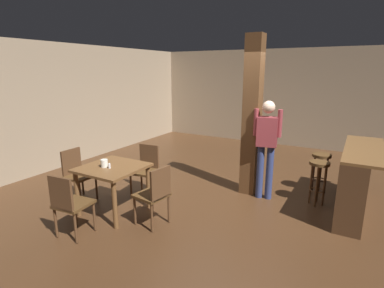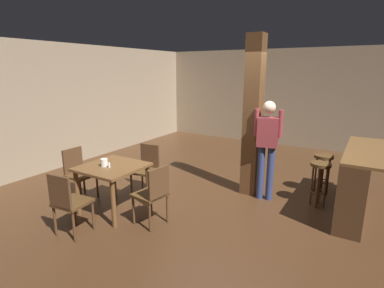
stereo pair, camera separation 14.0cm
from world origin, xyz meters
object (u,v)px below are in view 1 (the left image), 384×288
Objects in this scene: chair_north at (146,167)px; dining_table at (113,174)px; bar_stool_near at (319,173)px; napkin_cup at (104,163)px; chair_west at (77,172)px; salt_shaker at (109,166)px; standing_person at (266,143)px; bar_stool_mid at (321,164)px; chair_south at (69,202)px; bar_counter at (354,179)px; chair_east at (155,193)px.

dining_table is at bearing -90.58° from chair_north.
bar_stool_near is (2.77, 1.04, 0.05)m from chair_north.
chair_west is at bearing 173.15° from napkin_cup.
salt_shaker is at bearing -144.59° from bar_stool_near.
standing_person reaches higher than bar_stool_mid.
napkin_cup is at bearing 98.34° from chair_south.
chair_west is 0.93m from salt_shaker.
dining_table is 1.24× the size of bar_stool_mid.
bar_counter reaches higher than dining_table.
chair_west is at bearing -148.91° from standing_person.
chair_north reaches higher than bar_stool_mid.
napkin_cup is (-0.11, 0.77, 0.31)m from chair_south.
chair_north is 3.46m from bar_counter.
chair_north and chair_south have the same top height.
bar_counter is (1.36, 0.24, -0.47)m from standing_person.
chair_north is 1.19× the size of bar_stool_near.
salt_shaker is 3.84m from bar_counter.
napkin_cup is at bearing -145.82° from bar_stool_near.
bar_counter is (3.37, 2.00, -0.29)m from napkin_cup.
salt_shaker is (-0.81, -0.05, 0.29)m from chair_east.
chair_south reaches higher than bar_stool_mid.
chair_east reaches higher than dining_table.
salt_shaker is at bearing -88.63° from chair_north.
salt_shaker is at bearing -136.86° from standing_person.
chair_north is 0.96m from salt_shaker.
bar_stool_near is 0.57m from bar_stool_mid.
dining_table is 1.03× the size of chair_north.
bar_stool_near is at bearing 34.18° from napkin_cup.
napkin_cup is (-0.92, -0.04, 0.31)m from chair_east.
chair_west is at bearing 179.02° from dining_table.
chair_west is at bearing -136.71° from chair_north.
bar_counter reaches higher than napkin_cup.
chair_west is at bearing -155.21° from bar_counter.
bar_counter is at bearing -42.77° from bar_stool_mid.
standing_person is at bearing 41.25° from dining_table.
bar_counter reaches higher than bar_stool_mid.
standing_person reaches higher than chair_south.
chair_east is 7.40× the size of napkin_cup.
chair_south is 0.52× the size of standing_person.
dining_table is 7.60× the size of napkin_cup.
chair_south is at bearing -134.58° from chair_east.
chair_south is 0.47× the size of bar_counter.
bar_stool_mid is (-0.54, 0.50, 0.02)m from bar_counter.
salt_shaker is 0.05× the size of standing_person.
standing_person reaches higher than salt_shaker.
bar_stool_mid is at bearing 41.52° from dining_table.
chair_west reaches higher than dining_table.
chair_west reaches higher than bar_stool_near.
standing_person is 0.91× the size of bar_counter.
chair_west is 3.28m from standing_person.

